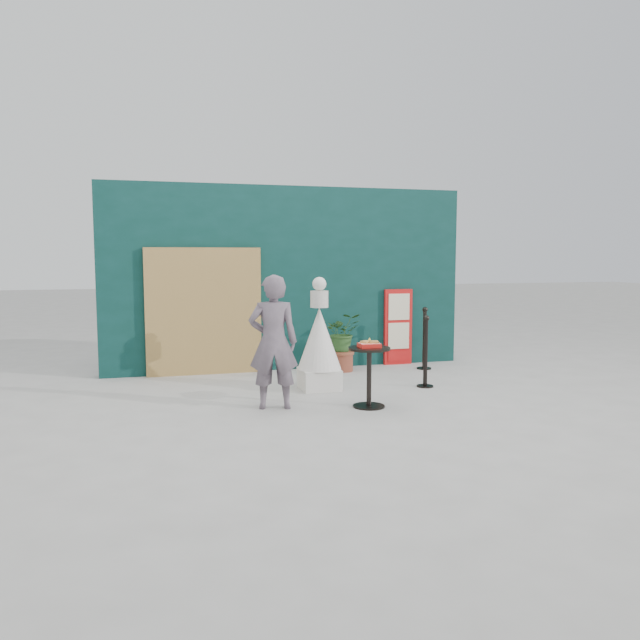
{
  "coord_description": "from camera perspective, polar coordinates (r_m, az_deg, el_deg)",
  "views": [
    {
      "loc": [
        -2.32,
        -6.93,
        1.88
      ],
      "look_at": [
        0.0,
        1.2,
        1.0
      ],
      "focal_mm": 35.0,
      "sensor_mm": 36.0,
      "label": 1
    }
  ],
  "objects": [
    {
      "name": "ground",
      "position": [
        7.55,
        2.53,
        -8.49
      ],
      "size": [
        60.0,
        60.0,
        0.0
      ],
      "primitive_type": "plane",
      "color": "#ADAAA5",
      "rests_on": "ground"
    },
    {
      "name": "back_wall",
      "position": [
        10.35,
        -2.97,
        3.83
      ],
      "size": [
        6.0,
        0.3,
        3.0
      ],
      "primitive_type": "cube",
      "color": "#0A2E29",
      "rests_on": "ground"
    },
    {
      "name": "bamboo_fence",
      "position": [
        9.95,
        -10.56,
        0.77
      ],
      "size": [
        1.8,
        0.08,
        2.0
      ],
      "primitive_type": "cube",
      "color": "tan",
      "rests_on": "ground"
    },
    {
      "name": "woman",
      "position": [
        7.64,
        -4.29,
        -2.02
      ],
      "size": [
        0.66,
        0.5,
        1.65
      ],
      "primitive_type": "imported",
      "rotation": [
        0.0,
        0.0,
        2.96
      ],
      "color": "slate",
      "rests_on": "ground"
    },
    {
      "name": "menu_board",
      "position": [
        10.82,
        7.15,
        -0.63
      ],
      "size": [
        0.5,
        0.07,
        1.3
      ],
      "color": "red",
      "rests_on": "ground"
    },
    {
      "name": "statue",
      "position": [
        8.73,
        -0.06,
        -2.18
      ],
      "size": [
        0.62,
        0.62,
        1.58
      ],
      "color": "silver",
      "rests_on": "ground"
    },
    {
      "name": "cafe_table",
      "position": [
        7.75,
        4.51,
        -4.35
      ],
      "size": [
        0.52,
        0.52,
        0.75
      ],
      "color": "black",
      "rests_on": "ground"
    },
    {
      "name": "food_basket",
      "position": [
        7.71,
        4.54,
        -2.23
      ],
      "size": [
        0.26,
        0.19,
        0.11
      ],
      "color": "red",
      "rests_on": "cafe_table"
    },
    {
      "name": "planter",
      "position": [
        10.11,
        2.08,
        -1.61
      ],
      "size": [
        0.56,
        0.48,
        0.95
      ],
      "color": "brown",
      "rests_on": "ground"
    },
    {
      "name": "stanchion_barrier",
      "position": [
        9.74,
        9.58,
        -2.32
      ],
      "size": [
        0.84,
        1.54,
        1.03
      ],
      "color": "black",
      "rests_on": "ground"
    }
  ]
}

